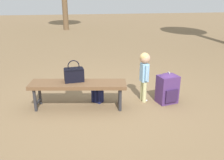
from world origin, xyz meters
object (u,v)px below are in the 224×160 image
Objects in this scene: park_bench at (78,86)px; handbag at (74,74)px; child_standing at (144,69)px; backpack_large at (167,87)px; backpack_small at (98,94)px.

handbag reaches higher than park_bench.
child_standing reaches higher than park_bench.
park_bench is at bearing -176.81° from child_standing.
park_bench is 1.18m from child_standing.
handbag is at bearing 174.88° from backpack_large.
child_standing is 1.56× the size of backpack_large.
handbag is 0.64× the size of backpack_large.
backpack_small is at bearing 173.19° from child_standing.
handbag is 0.41× the size of child_standing.
backpack_large is at bearing -18.00° from child_standing.
backpack_small is (0.40, 0.08, -0.42)m from handbag.
child_standing is (1.22, -0.02, 0.02)m from handbag.
handbag reaches higher than backpack_large.
backpack_small is at bearing 169.43° from backpack_large.
child_standing reaches higher than backpack_large.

